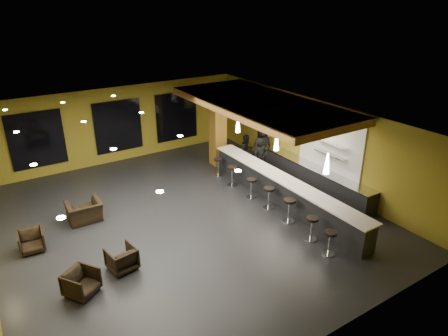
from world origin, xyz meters
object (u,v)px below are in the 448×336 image
bar_stool_0 (330,240)px  bar_stool_3 (269,195)px  pendant_1 (277,141)px  bar_stool_4 (251,186)px  bar_counter (283,191)px  bar_stool_6 (218,164)px  staff_a (260,158)px  bar_stool_1 (312,226)px  bar_stool_2 (289,208)px  staff_b (247,150)px  armchair_a (81,283)px  armchair_c (31,241)px  pendant_0 (327,164)px  pendant_2 (238,124)px  armchair_b (122,258)px  armchair_d (84,211)px  staff_c (262,146)px  bar_stool_5 (232,173)px  prep_counter (312,176)px  column (218,128)px

bar_stool_0 → bar_stool_3: bar_stool_3 is taller
pendant_1 → bar_stool_4: pendant_1 is taller
bar_counter → bar_stool_6: 3.56m
staff_a → bar_stool_1: size_ratio=2.17×
bar_stool_4 → bar_stool_2: bearing=-89.0°
bar_stool_6 → staff_b: bearing=6.5°
armchair_a → armchair_c: bearing=71.5°
bar_stool_3 → bar_stool_6: (-0.00, 3.51, -0.03)m
staff_a → bar_stool_1: 4.97m
pendant_0 → pendant_1: 2.50m
pendant_2 → bar_stool_4: 2.80m
armchair_c → bar_stool_2: 8.35m
armchair_b → bar_stool_6: (5.78, 4.04, 0.15)m
bar_counter → armchair_d: bearing=157.5°
staff_a → armchair_b: (-7.17, -2.88, -0.53)m
staff_c → armchair_d: size_ratio=1.67×
bar_stool_5 → bar_stool_3: bearing=-88.3°
pendant_1 → bar_stool_5: size_ratio=0.83×
pendant_0 → armchair_d: 8.38m
armchair_b → armchair_d: armchair_d is taller
prep_counter → pendant_2: 3.73m
pendant_1 → armchair_c: size_ratio=0.94×
staff_c → armchair_a: (-9.29, -4.34, -0.60)m
prep_counter → pendant_0: 3.73m
bar_stool_0 → bar_stool_3: (0.25, 3.24, 0.03)m
bar_stool_1 → bar_stool_3: 2.37m
armchair_b → armchair_c: 3.12m
pendant_2 → prep_counter: bearing=-51.3°
pendant_0 → armchair_d: (-6.62, 4.74, -1.98)m
bar_stool_6 → pendant_0: bearing=-83.1°
pendant_0 → bar_counter: bearing=90.0°
staff_b → column: bearing=132.8°
pendant_1 → pendant_0: bearing=-90.0°
staff_c → prep_counter: bearing=-68.0°
pendant_0 → bar_stool_1: size_ratio=0.86×
column → bar_stool_1: (-0.81, -6.98, -1.23)m
bar_stool_4 → armchair_d: bearing=163.7°
bar_stool_3 → pendant_0: bearing=-71.6°
bar_stool_4 → bar_stool_5: size_ratio=0.94×
staff_b → staff_c: staff_c is taller
staff_a → bar_stool_5: size_ratio=2.09×
staff_c → armchair_c: bearing=-157.3°
armchair_a → bar_stool_4: (6.99, 1.99, 0.16)m
bar_stool_2 → bar_stool_4: bearing=91.0°
armchair_a → armchair_d: (1.07, 3.72, 0.02)m
armchair_b → bar_stool_5: size_ratio=0.91×
bar_stool_0 → bar_stool_2: 2.13m
armchair_b → bar_stool_3: bearing=176.7°
pendant_2 → staff_c: size_ratio=0.37×
staff_c → armchair_d: (-8.22, -0.62, -0.58)m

